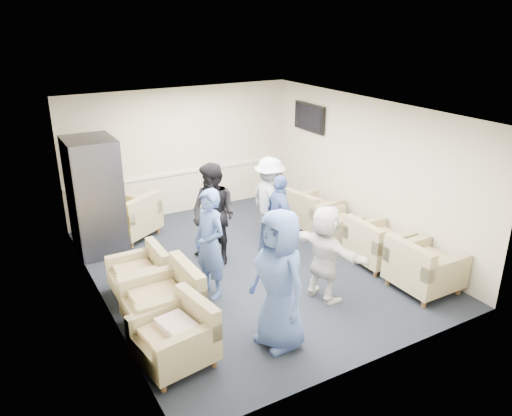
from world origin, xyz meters
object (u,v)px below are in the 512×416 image
armchair_left_near (178,338)px  armchair_left_far (142,275)px  armchair_right_near (422,269)px  vending_machine (95,196)px  person_back_left (214,215)px  person_front_left (279,280)px  armchair_left_mid (167,303)px  person_mid_right (280,217)px  armchair_right_midnear (376,245)px  armchair_right_far (311,213)px  armchair_right_midfar (334,227)px  armchair_corner (131,219)px  person_mid_left (210,244)px  person_back_right (270,200)px  person_front_right (325,253)px

armchair_left_near → armchair_left_far: 1.84m
armchair_left_near → armchair_right_near: bearing=77.8°
armchair_right_near → vending_machine: size_ratio=0.45×
armchair_left_far → person_back_left: 1.61m
vending_machine → person_front_left: 4.25m
armchair_left_mid → armchair_right_near: (3.81, -1.04, -0.00)m
armchair_left_far → person_mid_right: person_mid_right is taller
armchair_left_far → armchair_right_midnear: armchair_right_midnear is taller
vending_machine → person_back_left: 2.21m
armchair_right_far → armchair_right_midfar: bearing=171.9°
person_back_left → person_mid_right: (1.10, -0.38, -0.13)m
armchair_left_mid → armchair_left_far: 1.05m
armchair_left_near → armchair_corner: bearing=162.9°
vending_machine → person_mid_right: bearing=-34.2°
armchair_left_far → armchair_left_near: bearing=-3.8°
armchair_right_midnear → person_mid_left: person_mid_left is taller
armchair_right_near → armchair_right_far: size_ratio=0.93×
vending_machine → person_mid_left: (1.11, -2.45, -0.19)m
armchair_left_near → armchair_right_midnear: armchair_right_midnear is taller
armchair_left_near → person_back_left: (1.56, 2.25, 0.54)m
armchair_right_far → person_back_right: bearing=81.7°
person_back_right → armchair_right_far: bearing=-88.6°
person_mid_right → person_front_left: bearing=155.0°
armchair_right_far → person_back_left: size_ratio=0.57×
armchair_left_mid → armchair_right_midfar: (3.74, 1.07, -0.07)m
armchair_right_far → person_front_right: (-1.38, -2.25, 0.41)m
armchair_right_near → armchair_right_midfar: 2.12m
armchair_right_far → armchair_corner: bearing=57.2°
armchair_right_midfar → person_front_right: size_ratio=0.56×
armchair_right_far → vending_machine: bearing=64.4°
armchair_right_near → armchair_right_midnear: armchair_right_near is taller
armchair_right_midfar → person_front_right: 2.13m
person_back_left → vending_machine: bearing=-157.2°
person_mid_left → armchair_right_far: bearing=102.5°
armchair_right_midnear → person_back_left: bearing=59.1°
vending_machine → person_back_right: bearing=-21.6°
armchair_left_far → person_front_right: person_front_right is taller
armchair_right_near → armchair_corner: armchair_corner is taller
armchair_left_far → armchair_right_far: size_ratio=0.78×
armchair_corner → vending_machine: vending_machine is taller
person_back_right → person_back_left: bearing=103.6°
vending_machine → armchair_right_near: bearing=-44.7°
armchair_corner → person_mid_left: bearing=67.8°
armchair_left_far → person_mid_left: person_mid_left is taller
armchair_left_near → armchair_right_far: bearing=115.1°
vending_machine → armchair_right_midfar: bearing=-25.3°
person_front_left → person_back_right: (1.59, 2.86, -0.13)m
armchair_right_near → person_back_left: 3.50m
armchair_left_near → person_back_left: 2.79m
armchair_left_mid → armchair_right_midnear: size_ratio=1.07×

